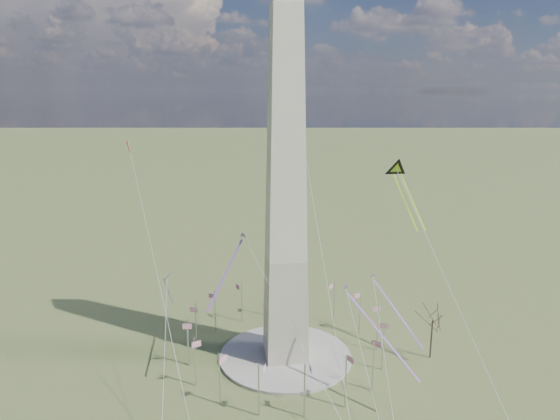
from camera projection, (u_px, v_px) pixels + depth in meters
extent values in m
plane|color=#496331|center=(285.00, 357.00, 136.61)|extent=(2000.00, 2000.00, 0.00)
cylinder|color=#A59E97|center=(285.00, 356.00, 136.52)|extent=(36.00, 36.00, 0.80)
cylinder|color=silver|center=(377.00, 329.00, 138.95)|extent=(0.36, 0.36, 13.00)
cube|color=#B51837|center=(377.00, 309.00, 138.97)|extent=(2.40, 0.08, 1.50)
cylinder|color=silver|center=(360.00, 314.00, 148.23)|extent=(0.36, 0.36, 13.00)
cube|color=#B51837|center=(357.00, 296.00, 148.08)|extent=(2.25, 0.99, 1.50)
cylinder|color=silver|center=(334.00, 303.00, 155.50)|extent=(0.36, 0.36, 13.00)
cube|color=#B51837|center=(331.00, 287.00, 155.02)|extent=(1.75, 1.75, 1.50)
cylinder|color=silver|center=(304.00, 298.00, 159.68)|extent=(0.36, 0.36, 13.00)
cube|color=#B51837|center=(300.00, 282.00, 158.75)|extent=(0.99, 2.25, 1.50)
cylinder|color=silver|center=(272.00, 297.00, 160.11)|extent=(0.36, 0.36, 13.00)
cube|color=#B51837|center=(268.00, 282.00, 158.69)|extent=(0.08, 2.40, 1.50)
cylinder|color=silver|center=(242.00, 302.00, 156.73)|extent=(0.36, 0.36, 13.00)
cube|color=#B51837|center=(238.00, 287.00, 154.85)|extent=(0.99, 2.25, 1.50)
cylinder|color=silver|center=(215.00, 311.00, 150.07)|extent=(0.36, 0.36, 13.00)
cube|color=#B51837|center=(212.00, 296.00, 147.82)|extent=(1.75, 1.75, 1.50)
cylinder|color=silver|center=(196.00, 325.00, 141.13)|extent=(0.36, 0.36, 13.00)
cube|color=#B51837|center=(193.00, 310.00, 138.67)|extent=(2.25, 0.99, 1.50)
cylinder|color=silver|center=(188.00, 343.00, 131.27)|extent=(0.36, 0.36, 13.00)
cube|color=#B51837|center=(187.00, 326.00, 128.79)|extent=(2.40, 0.08, 1.50)
cylinder|color=silver|center=(195.00, 362.00, 121.99)|extent=(0.36, 0.36, 13.00)
cube|color=#B51837|center=(196.00, 344.00, 119.68)|extent=(2.25, 0.99, 1.50)
cylinder|color=silver|center=(220.00, 379.00, 114.71)|extent=(0.36, 0.36, 13.00)
cube|color=#B51837|center=(223.00, 360.00, 112.74)|extent=(1.75, 1.75, 1.50)
cylinder|color=silver|center=(259.00, 390.00, 110.54)|extent=(0.36, 0.36, 13.00)
cube|color=#B51837|center=(264.00, 369.00, 109.01)|extent=(0.99, 2.25, 1.50)
cylinder|color=silver|center=(304.00, 391.00, 110.11)|extent=(0.36, 0.36, 13.00)
cube|color=#B51837|center=(311.00, 369.00, 109.07)|extent=(0.08, 2.40, 1.50)
cylinder|color=silver|center=(346.00, 382.00, 113.48)|extent=(0.36, 0.36, 13.00)
cube|color=#B51837|center=(351.00, 359.00, 112.91)|extent=(0.99, 2.25, 1.50)
cylinder|color=silver|center=(373.00, 366.00, 120.15)|extent=(0.36, 0.36, 13.00)
cube|color=#B51837|center=(376.00, 344.00, 119.94)|extent=(1.75, 1.75, 1.50)
cylinder|color=silver|center=(383.00, 347.00, 129.09)|extent=(0.36, 0.36, 13.00)
cube|color=#B51837|center=(384.00, 326.00, 129.09)|extent=(2.25, 0.99, 1.50)
cylinder|color=#433428|center=(431.00, 339.00, 135.27)|extent=(0.45, 0.45, 10.98)
cube|color=yellow|center=(413.00, 201.00, 135.66)|extent=(0.82, 17.32, 12.14)
cube|color=yellow|center=(405.00, 201.00, 135.29)|extent=(0.82, 17.32, 12.14)
cube|color=navy|center=(167.00, 277.00, 126.96)|extent=(2.11, 3.05, 2.31)
cube|color=red|center=(168.00, 291.00, 127.85)|extent=(2.16, 2.35, 7.98)
cube|color=red|center=(382.00, 335.00, 113.90)|extent=(11.72, 19.03, 13.66)
cube|color=red|center=(225.00, 274.00, 121.42)|extent=(10.14, 17.06, 12.11)
cube|color=red|center=(397.00, 313.00, 139.55)|extent=(8.31, 19.11, 12.79)
cube|color=red|center=(128.00, 141.00, 149.59)|extent=(1.32, 2.07, 1.67)
cube|color=red|center=(128.00, 147.00, 150.01)|extent=(0.90, 1.38, 3.83)
cube|color=white|center=(299.00, 117.00, 165.88)|extent=(1.55, 1.96, 1.87)
cube|color=white|center=(299.00, 123.00, 166.35)|extent=(0.53, 1.62, 4.28)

